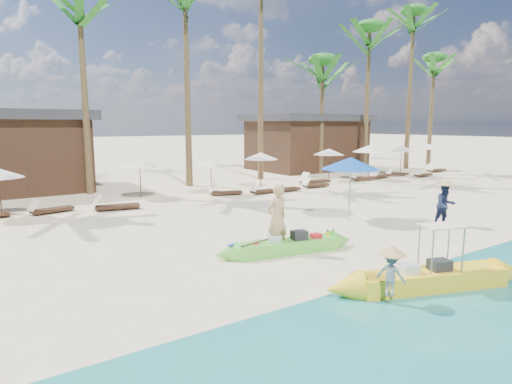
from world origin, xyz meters
TOP-DOWN VIEW (x-y plane):
  - ground at (0.00, 0.00)m, footprint 240.00×240.00m
  - wet_sand_strip at (0.00, -5.00)m, footprint 240.00×4.50m
  - green_canoe at (-1.23, 0.36)m, footprint 4.71×1.22m
  - yellow_canoe at (-0.26, -3.46)m, footprint 5.26×2.17m
  - tourist at (-1.43, 0.58)m, footprint 0.77×0.56m
  - vendor_green at (5.36, -0.19)m, footprint 0.91×0.83m
  - vendor_yellow at (-1.65, -3.51)m, footprint 0.52×0.67m
  - blue_umbrella at (3.26, 2.37)m, footprint 2.20×2.20m
  - lounger_4_right at (-5.93, 9.98)m, footprint 1.76×0.86m
  - resort_parasol_5 at (-1.60, 11.55)m, footprint 1.83×1.83m
  - lounger_5_left at (-3.56, 9.19)m, footprint 1.95×0.94m
  - resort_parasol_6 at (1.72, 10.49)m, footprint 1.78×1.78m
  - lounger_6_left at (2.18, 9.96)m, footprint 1.73×1.03m
  - lounger_6_right at (4.13, 9.29)m, footprint 1.67×0.60m
  - resort_parasol_7 at (5.19, 11.06)m, footprint 1.95×1.95m
  - lounger_7_left at (5.38, 9.15)m, footprint 1.68×0.58m
  - lounger_7_right at (7.74, 9.40)m, footprint 1.66×0.64m
  - resort_parasol_8 at (10.53, 11.22)m, footprint 1.99×1.99m
  - lounger_8_left at (8.61, 10.45)m, footprint 2.02×0.76m
  - resort_parasol_9 at (12.96, 10.09)m, footprint 2.18×2.18m
  - lounger_9_left at (12.36, 9.99)m, footprint 1.90×0.90m
  - lounger_9_right at (14.21, 10.19)m, footprint 1.87×0.79m
  - resort_parasol_10 at (17.26, 10.90)m, footprint 2.01×2.01m
  - lounger_10_left at (16.20, 10.44)m, footprint 1.74×0.85m
  - lounger_10_right at (17.30, 9.10)m, footprint 1.65×0.64m
  - resort_parasol_11 at (21.50, 11.60)m, footprint 2.00×2.00m
  - lounger_11_left at (20.68, 10.37)m, footprint 1.78×0.57m
  - palm_3 at (-3.36, 14.27)m, footprint 2.08×2.08m
  - palm_4 at (2.15, 14.01)m, footprint 2.08×2.08m
  - palm_5 at (7.45, 14.38)m, footprint 2.08×2.08m
  - palm_6 at (12.84, 14.52)m, footprint 2.08×2.08m
  - palm_7 at (16.57, 13.68)m, footprint 2.08×2.08m
  - palm_8 at (21.07, 13.33)m, footprint 2.08×2.08m
  - palm_9 at (26.21, 14.81)m, footprint 2.08×2.08m
  - pavilion_east at (14.00, 17.50)m, footprint 8.80×6.60m

SIDE VIEW (x-z plane):
  - ground at x=0.00m, z-range 0.00..0.00m
  - wet_sand_strip at x=0.00m, z-range 0.00..0.01m
  - lounger_10_right at x=17.30m, z-range -0.09..0.46m
  - lounger_7_right at x=7.74m, z-range -0.09..0.46m
  - lounger_6_right at x=4.13m, z-range -0.09..0.47m
  - lounger_6_left at x=2.18m, z-range -0.09..0.47m
  - lounger_7_left at x=5.38m, z-range -0.09..0.47m
  - lounger_10_left at x=16.20m, z-range -0.09..0.47m
  - lounger_4_right at x=-5.93m, z-range -0.10..0.48m
  - lounger_11_left at x=20.68m, z-range -0.10..0.50m
  - green_canoe at x=-1.23m, z-range -0.10..0.50m
  - lounger_9_right at x=14.21m, z-range -0.10..0.51m
  - lounger_9_left at x=12.36m, z-range -0.10..0.52m
  - lounger_5_left at x=-3.56m, z-range -0.11..0.53m
  - lounger_8_left at x=8.61m, z-range -0.11..0.56m
  - yellow_canoe at x=-0.26m, z-range -0.48..0.94m
  - vendor_yellow at x=-1.65m, z-range 0.18..1.09m
  - vendor_green at x=5.36m, z-range 0.00..1.53m
  - tourist at x=-1.43m, z-range 0.00..1.95m
  - resort_parasol_6 at x=1.72m, z-range 0.74..2.57m
  - resort_parasol_5 at x=-1.60m, z-range 0.76..2.64m
  - resort_parasol_7 at x=5.19m, z-range 0.81..2.81m
  - resort_parasol_8 at x=10.53m, z-range 0.82..2.87m
  - resort_parasol_11 at x=21.50m, z-range 0.83..2.89m
  - resort_parasol_10 at x=17.26m, z-range 0.83..2.90m
  - resort_parasol_9 at x=12.96m, z-range 0.90..3.14m
  - blue_umbrella at x=3.26m, z-range 0.96..3.33m
  - pavilion_east at x=14.00m, z-range 0.05..4.35m
  - palm_6 at x=12.84m, z-range 2.79..11.31m
  - palm_9 at x=26.21m, z-range 3.14..12.97m
  - palm_3 at x=-3.36m, z-range 3.32..13.83m
  - palm_7 at x=16.57m, z-range 3.46..14.53m
  - palm_4 at x=2.15m, z-range 3.60..15.30m
  - palm_8 at x=21.07m, z-range 3.83..16.53m
  - palm_5 at x=7.45m, z-range 4.02..17.62m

